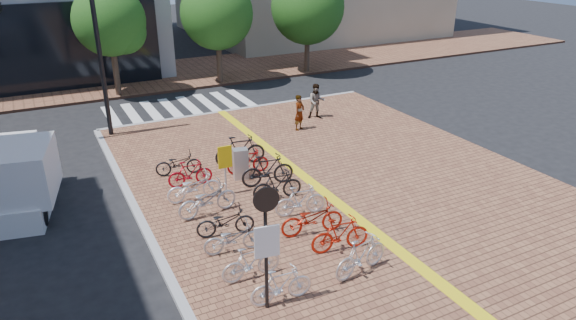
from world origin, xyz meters
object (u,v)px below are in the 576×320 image
bike_2 (233,238)px  bike_1 (251,262)px  box_truck (19,178)px  bike_14 (248,161)px  bike_15 (240,150)px  notice_sign (266,235)px  bike_4 (207,200)px  utility_box (241,164)px  bike_8 (361,256)px  bike_11 (301,201)px  yellow_sign (225,161)px  bike_9 (340,234)px  traffic_light_pole (55,32)px  bike_13 (268,170)px  bike_6 (190,173)px  bike_3 (225,222)px  bike_5 (194,187)px  bike_10 (312,218)px  pedestrian_a (299,113)px  pedestrian_b (316,101)px  bike_12 (277,185)px  bike_0 (281,285)px  bike_7 (179,163)px

bike_2 → bike_1: bearing=-173.9°
box_truck → bike_14: bearing=-8.3°
bike_14 → bike_1: bearing=167.3°
bike_15 → notice_sign: (-2.62, -8.06, 1.42)m
bike_4 → utility_box: (1.93, 1.99, 0.05)m
bike_8 → utility_box: bearing=-6.5°
bike_11 → yellow_sign: bearing=43.2°
bike_9 → traffic_light_pole: size_ratio=0.26×
notice_sign → bike_13: bearing=64.9°
bike_2 → bike_6: bearing=5.1°
bike_3 → bike_5: (-0.14, 2.55, 0.03)m
bike_5 → bike_6: (0.22, 1.09, -0.00)m
bike_14 → utility_box: bearing=135.7°
utility_box → yellow_sign: bearing=-133.3°
bike_10 → pedestrian_a: bearing=-17.2°
bike_6 → pedestrian_b: bearing=-55.4°
bike_4 → bike_15: size_ratio=1.01×
bike_4 → bike_14: bike_4 is taller
traffic_light_pole → box_truck: (-2.13, -5.46, -3.65)m
utility_box → notice_sign: notice_sign is taller
bike_12 → bike_13: bearing=-0.9°
bike_13 → bike_15: bike_15 is taller
bike_0 → bike_6: bearing=4.6°
bike_12 → bike_9: bearing=-169.2°
bike_8 → bike_14: size_ratio=1.13×
box_truck → bike_1: bearing=-54.5°
bike_0 → yellow_sign: (0.85, 5.85, 0.76)m
bike_0 → bike_8: size_ratio=0.88×
bike_7 → bike_11: bike_11 is taller
bike_0 → notice_sign: (-0.39, -0.07, 1.54)m
bike_11 → pedestrian_b: 9.57m
bike_7 → pedestrian_b: bearing=-55.5°
bike_6 → bike_10: size_ratio=0.82×
bike_4 → bike_13: 2.77m
bike_9 → pedestrian_b: size_ratio=1.02×
bike_8 → pedestrian_b: size_ratio=1.05×
bike_5 → bike_2: bearing=-179.6°
bike_5 → bike_12: bearing=-115.5°
bike_7 → traffic_light_pole: traffic_light_pole is taller
bike_1 → bike_4: (0.11, 3.68, 0.04)m
bike_1 → bike_15: (2.50, 6.82, 0.11)m
bike_10 → traffic_light_pole: traffic_light_pole is taller
bike_3 → bike_13: 3.52m
bike_13 → bike_8: bearing=-172.9°
bike_15 → bike_8: bearing=-171.3°
bike_5 → box_truck: size_ratio=0.42×
bike_1 → bike_9: bike_9 is taller
bike_14 → pedestrian_b: pedestrian_b is taller
bike_15 → bike_5: bearing=137.1°
bike_1 → bike_8: (2.60, -1.08, 0.06)m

